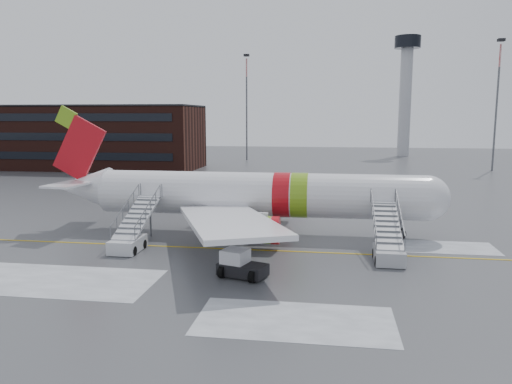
% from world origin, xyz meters
% --- Properties ---
extents(ground, '(260.00, 260.00, 0.00)m').
position_xyz_m(ground, '(0.00, 0.00, 0.00)').
color(ground, '#494C4F').
rests_on(ground, ground).
extents(airliner, '(35.03, 32.97, 11.18)m').
position_xyz_m(airliner, '(4.59, 4.45, 3.42)').
color(airliner, white).
rests_on(airliner, ground).
extents(airstair_fwd, '(2.05, 7.70, 3.48)m').
position_xyz_m(airstair_fwd, '(15.80, -2.08, 1.06)').
color(airstair_fwd, '#A6A9AD').
rests_on(airstair_fwd, ground).
extents(airstair_aft, '(2.05, 7.70, 3.48)m').
position_xyz_m(airstair_aft, '(-3.57, -2.08, 1.06)').
color(airstair_aft, silver).
rests_on(airstair_aft, ground).
extents(pushback_tug, '(3.40, 2.94, 1.74)m').
position_xyz_m(pushback_tug, '(5.99, -7.44, 0.77)').
color(pushback_tug, black).
rests_on(pushback_tug, ground).
extents(terminal_building, '(62.00, 16.11, 12.30)m').
position_xyz_m(terminal_building, '(-45.00, 54.98, 6.20)').
color(terminal_building, '#3F1E16').
rests_on(terminal_building, ground).
extents(control_tower, '(6.40, 6.40, 30.00)m').
position_xyz_m(control_tower, '(30.00, 95.00, 18.75)').
color(control_tower, '#B2B5BA').
rests_on(control_tower, ground).
extents(light_mast_far_ne, '(1.20, 1.20, 24.25)m').
position_xyz_m(light_mast_far_ne, '(42.00, 62.00, 13.84)').
color(light_mast_far_ne, '#595B60').
rests_on(light_mast_far_ne, ground).
extents(light_mast_far_n, '(1.20, 1.20, 24.25)m').
position_xyz_m(light_mast_far_n, '(-8.00, 78.00, 13.84)').
color(light_mast_far_n, '#595B60').
rests_on(light_mast_far_n, ground).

